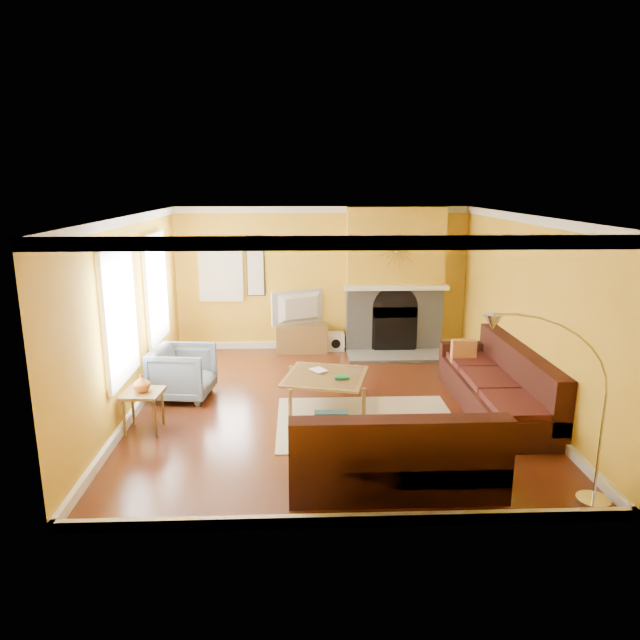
{
  "coord_description": "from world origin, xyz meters",
  "views": [
    {
      "loc": [
        -0.45,
        -7.68,
        3.13
      ],
      "look_at": [
        -0.14,
        0.4,
        1.17
      ],
      "focal_mm": 32.0,
      "sensor_mm": 36.0,
      "label": 1
    }
  ],
  "objects_px": {
    "armchair": "(183,373)",
    "arc_lamp": "(550,413)",
    "coffee_table": "(325,389)",
    "media_console": "(302,338)",
    "side_table": "(144,411)",
    "sectional_sofa": "(418,394)"
  },
  "relations": [
    {
      "from": "armchair",
      "to": "arc_lamp",
      "type": "distance_m",
      "value": 5.18
    },
    {
      "from": "arc_lamp",
      "to": "coffee_table",
      "type": "bearing_deg",
      "value": 126.24
    },
    {
      "from": "coffee_table",
      "to": "media_console",
      "type": "distance_m",
      "value": 2.66
    },
    {
      "from": "coffee_table",
      "to": "side_table",
      "type": "height_order",
      "value": "side_table"
    },
    {
      "from": "armchair",
      "to": "side_table",
      "type": "relative_size",
      "value": 1.6
    },
    {
      "from": "armchair",
      "to": "coffee_table",
      "type": "bearing_deg",
      "value": -91.73
    },
    {
      "from": "coffee_table",
      "to": "side_table",
      "type": "distance_m",
      "value": 2.52
    },
    {
      "from": "side_table",
      "to": "arc_lamp",
      "type": "height_order",
      "value": "arc_lamp"
    },
    {
      "from": "armchair",
      "to": "media_console",
      "type": "bearing_deg",
      "value": -30.54
    },
    {
      "from": "coffee_table",
      "to": "arc_lamp",
      "type": "distance_m",
      "value": 3.51
    },
    {
      "from": "sectional_sofa",
      "to": "media_console",
      "type": "relative_size",
      "value": 4.07
    },
    {
      "from": "media_console",
      "to": "arc_lamp",
      "type": "height_order",
      "value": "arc_lamp"
    },
    {
      "from": "coffee_table",
      "to": "arc_lamp",
      "type": "bearing_deg",
      "value": -53.76
    },
    {
      "from": "armchair",
      "to": "arc_lamp",
      "type": "relative_size",
      "value": 0.44
    },
    {
      "from": "coffee_table",
      "to": "armchair",
      "type": "relative_size",
      "value": 1.3
    },
    {
      "from": "sectional_sofa",
      "to": "armchair",
      "type": "relative_size",
      "value": 4.53
    },
    {
      "from": "media_console",
      "to": "side_table",
      "type": "height_order",
      "value": "side_table"
    },
    {
      "from": "armchair",
      "to": "arc_lamp",
      "type": "height_order",
      "value": "arc_lamp"
    },
    {
      "from": "side_table",
      "to": "arc_lamp",
      "type": "bearing_deg",
      "value": -23.57
    },
    {
      "from": "media_console",
      "to": "arc_lamp",
      "type": "xyz_separation_m",
      "value": [
        2.34,
        -5.4,
        0.71
      ]
    },
    {
      "from": "media_console",
      "to": "armchair",
      "type": "height_order",
      "value": "armchair"
    },
    {
      "from": "armchair",
      "to": "side_table",
      "type": "height_order",
      "value": "armchair"
    }
  ]
}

